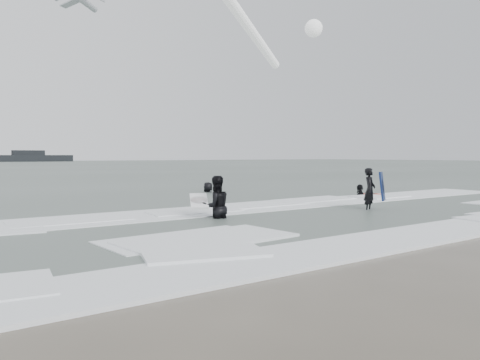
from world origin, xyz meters
TOP-DOWN VIEW (x-y plane):
  - ground at (0.00, 0.00)m, footprint 320.00×320.00m
  - surfer_centre at (4.06, 3.27)m, footprint 0.63×0.53m
  - surfer_wading at (-1.22, 4.46)m, footprint 0.98×0.81m
  - surfer_right_near at (7.99, 7.07)m, footprint 1.09×0.86m
  - surfer_right_far at (3.47, 12.79)m, footprint 0.96×0.98m
  - surf_foam at (0.00, 3.70)m, footprint 30.03×9.06m
  - bodyboards at (3.73, 4.91)m, footprint 11.03×4.68m
  - vessel_horizon at (19.23, 144.26)m, footprint 24.98×4.46m
  - airshow_jet at (27.01, 47.45)m, footprint 37.58×29.24m

SIDE VIEW (x-z plane):
  - ground at x=0.00m, z-range 0.00..0.00m
  - surfer_centre at x=4.06m, z-range -0.74..0.74m
  - surfer_wading at x=-1.22m, z-range -0.92..0.92m
  - surfer_right_near at x=7.99m, z-range -0.87..0.87m
  - surfer_right_far at x=3.47m, z-range -0.85..0.85m
  - surf_foam at x=0.00m, z-range 0.00..0.08m
  - bodyboards at x=3.73m, z-range -0.13..1.12m
  - vessel_horizon at x=19.23m, z-range -0.43..2.97m
  - airshow_jet at x=27.01m, z-range 16.96..24.58m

